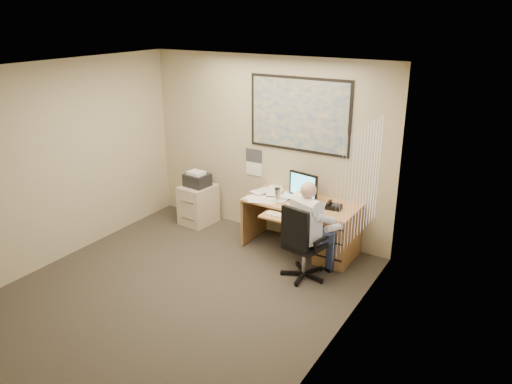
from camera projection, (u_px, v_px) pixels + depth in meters
The scene contains 8 objects.
room_shell at pixel (170, 191), 5.67m from camera, with size 4.00×4.50×2.70m.
desk at pixel (322, 226), 6.99m from camera, with size 1.60×0.97×1.12m.
world_map at pixel (299, 115), 7.03m from camera, with size 1.56×0.03×1.06m, color #1E4C93.
wall_calendar at pixel (254, 162), 7.68m from camera, with size 0.28×0.01×0.42m, color white.
window_blinds at pixel (361, 184), 5.30m from camera, with size 0.06×1.40×1.30m, color beige, non-canonical shape.
filing_cabinet at pixel (198, 201), 8.08m from camera, with size 0.50×0.59×0.89m.
office_chair at pixel (303, 257), 6.42m from camera, with size 0.71×0.71×1.02m.
person at pixel (306, 230), 6.36m from camera, with size 0.54×0.78×1.30m, color white, non-canonical shape.
Camera 1 is at (3.58, -4.07, 3.30)m, focal length 35.00 mm.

